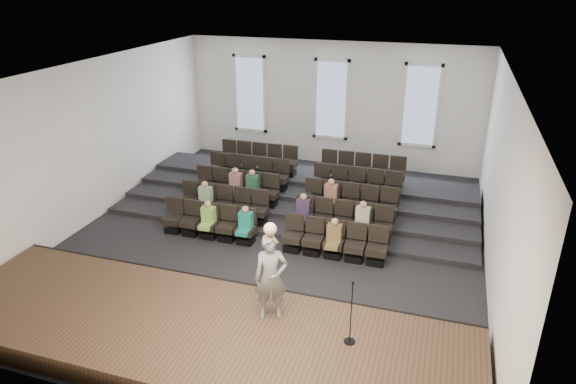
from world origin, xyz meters
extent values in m
plane|color=black|center=(0.00, 0.00, 0.00)|extent=(14.00, 14.00, 0.00)
cube|color=white|center=(0.00, 0.00, 5.01)|extent=(12.00, 14.00, 0.02)
cube|color=white|center=(0.00, 7.02, 2.50)|extent=(12.00, 0.04, 5.00)
cube|color=white|center=(0.00, -7.02, 2.50)|extent=(12.00, 0.04, 5.00)
cube|color=white|center=(-6.02, 0.00, 2.50)|extent=(0.04, 14.00, 5.00)
cube|color=white|center=(6.02, 0.00, 2.50)|extent=(0.04, 14.00, 5.00)
cube|color=#49301F|center=(0.00, -5.10, 0.25)|extent=(11.80, 3.60, 0.50)
cube|color=black|center=(0.00, -3.33, 0.25)|extent=(11.80, 0.06, 0.52)
cube|color=black|center=(0.00, 2.33, 0.07)|extent=(11.80, 4.80, 0.15)
cube|color=black|center=(0.00, 2.85, 0.15)|extent=(11.80, 3.75, 0.30)
cube|color=black|center=(0.00, 3.38, 0.22)|extent=(11.80, 2.70, 0.45)
cube|color=black|center=(0.00, 3.90, 0.30)|extent=(11.80, 1.65, 0.60)
cube|color=black|center=(-3.13, -0.60, 0.10)|extent=(0.47, 0.43, 0.20)
cube|color=black|center=(-3.13, -0.60, 0.41)|extent=(0.55, 0.50, 0.19)
cube|color=black|center=(-3.13, -0.39, 0.82)|extent=(0.55, 0.08, 0.50)
cube|color=black|center=(-2.53, -0.60, 0.10)|extent=(0.47, 0.43, 0.20)
cube|color=black|center=(-2.53, -0.60, 0.41)|extent=(0.55, 0.50, 0.19)
cube|color=black|center=(-2.53, -0.39, 0.82)|extent=(0.55, 0.08, 0.50)
cube|color=black|center=(-1.93, -0.60, 0.10)|extent=(0.47, 0.43, 0.20)
cube|color=black|center=(-1.93, -0.60, 0.41)|extent=(0.55, 0.50, 0.19)
cube|color=black|center=(-1.93, -0.39, 0.82)|extent=(0.55, 0.08, 0.50)
cube|color=black|center=(-1.33, -0.60, 0.10)|extent=(0.47, 0.43, 0.20)
cube|color=black|center=(-1.33, -0.60, 0.41)|extent=(0.55, 0.50, 0.19)
cube|color=black|center=(-1.33, -0.39, 0.82)|extent=(0.55, 0.08, 0.50)
cube|color=black|center=(-0.73, -0.60, 0.10)|extent=(0.47, 0.43, 0.20)
cube|color=black|center=(-0.73, -0.60, 0.41)|extent=(0.55, 0.50, 0.19)
cube|color=black|center=(-0.73, -0.39, 0.82)|extent=(0.55, 0.08, 0.50)
cube|color=black|center=(0.73, -0.60, 0.10)|extent=(0.47, 0.43, 0.20)
cube|color=black|center=(0.73, -0.60, 0.41)|extent=(0.55, 0.50, 0.19)
cube|color=black|center=(0.73, -0.39, 0.82)|extent=(0.55, 0.08, 0.50)
cube|color=black|center=(1.33, -0.60, 0.10)|extent=(0.47, 0.43, 0.20)
cube|color=black|center=(1.33, -0.60, 0.41)|extent=(0.55, 0.50, 0.19)
cube|color=black|center=(1.33, -0.39, 0.82)|extent=(0.55, 0.08, 0.50)
cube|color=black|center=(1.93, -0.60, 0.10)|extent=(0.47, 0.43, 0.20)
cube|color=black|center=(1.93, -0.60, 0.41)|extent=(0.55, 0.50, 0.19)
cube|color=black|center=(1.93, -0.39, 0.82)|extent=(0.55, 0.08, 0.50)
cube|color=black|center=(2.53, -0.60, 0.10)|extent=(0.47, 0.43, 0.20)
cube|color=black|center=(2.53, -0.60, 0.41)|extent=(0.55, 0.50, 0.19)
cube|color=black|center=(2.53, -0.39, 0.82)|extent=(0.55, 0.08, 0.50)
cube|color=black|center=(3.13, -0.60, 0.10)|extent=(0.47, 0.43, 0.20)
cube|color=black|center=(3.13, -0.60, 0.41)|extent=(0.55, 0.50, 0.19)
cube|color=black|center=(3.13, -0.39, 0.82)|extent=(0.55, 0.08, 0.50)
cube|color=black|center=(-3.13, 0.45, 0.25)|extent=(0.47, 0.43, 0.20)
cube|color=black|center=(-3.13, 0.45, 0.56)|extent=(0.55, 0.50, 0.19)
cube|color=black|center=(-3.13, 0.66, 0.97)|extent=(0.55, 0.08, 0.50)
cube|color=black|center=(-2.53, 0.45, 0.25)|extent=(0.47, 0.43, 0.20)
cube|color=black|center=(-2.53, 0.45, 0.56)|extent=(0.55, 0.50, 0.19)
cube|color=black|center=(-2.53, 0.66, 0.97)|extent=(0.55, 0.08, 0.50)
cube|color=black|center=(-1.93, 0.45, 0.25)|extent=(0.47, 0.43, 0.20)
cube|color=black|center=(-1.93, 0.45, 0.56)|extent=(0.55, 0.50, 0.19)
cube|color=black|center=(-1.93, 0.66, 0.97)|extent=(0.55, 0.08, 0.50)
cube|color=black|center=(-1.33, 0.45, 0.25)|extent=(0.47, 0.43, 0.20)
cube|color=black|center=(-1.33, 0.45, 0.56)|extent=(0.55, 0.50, 0.19)
cube|color=black|center=(-1.33, 0.66, 0.97)|extent=(0.55, 0.08, 0.50)
cube|color=black|center=(-0.73, 0.45, 0.25)|extent=(0.47, 0.43, 0.20)
cube|color=black|center=(-0.73, 0.45, 0.56)|extent=(0.55, 0.50, 0.19)
cube|color=black|center=(-0.73, 0.66, 0.97)|extent=(0.55, 0.08, 0.50)
cube|color=black|center=(0.73, 0.45, 0.25)|extent=(0.47, 0.43, 0.20)
cube|color=black|center=(0.73, 0.45, 0.56)|extent=(0.55, 0.50, 0.19)
cube|color=black|center=(0.73, 0.66, 0.97)|extent=(0.55, 0.08, 0.50)
cube|color=black|center=(1.33, 0.45, 0.25)|extent=(0.47, 0.43, 0.20)
cube|color=black|center=(1.33, 0.45, 0.56)|extent=(0.55, 0.50, 0.19)
cube|color=black|center=(1.33, 0.66, 0.97)|extent=(0.55, 0.08, 0.50)
cube|color=black|center=(1.93, 0.45, 0.25)|extent=(0.47, 0.43, 0.20)
cube|color=black|center=(1.93, 0.45, 0.56)|extent=(0.55, 0.50, 0.19)
cube|color=black|center=(1.93, 0.66, 0.97)|extent=(0.55, 0.08, 0.50)
cube|color=black|center=(2.53, 0.45, 0.25)|extent=(0.47, 0.43, 0.20)
cube|color=black|center=(2.53, 0.45, 0.56)|extent=(0.55, 0.50, 0.19)
cube|color=black|center=(2.53, 0.66, 0.97)|extent=(0.55, 0.08, 0.50)
cube|color=black|center=(3.13, 0.45, 0.25)|extent=(0.47, 0.43, 0.20)
cube|color=black|center=(3.13, 0.45, 0.56)|extent=(0.55, 0.50, 0.19)
cube|color=black|center=(3.13, 0.66, 0.97)|extent=(0.55, 0.08, 0.50)
cube|color=black|center=(-3.13, 1.50, 0.40)|extent=(0.47, 0.42, 0.20)
cube|color=black|center=(-3.13, 1.50, 0.71)|extent=(0.55, 0.50, 0.19)
cube|color=black|center=(-3.13, 1.71, 1.12)|extent=(0.55, 0.08, 0.50)
cube|color=black|center=(-2.53, 1.50, 0.40)|extent=(0.47, 0.42, 0.20)
cube|color=black|center=(-2.53, 1.50, 0.71)|extent=(0.55, 0.50, 0.19)
cube|color=black|center=(-2.53, 1.71, 1.12)|extent=(0.55, 0.08, 0.50)
cube|color=black|center=(-1.93, 1.50, 0.40)|extent=(0.47, 0.42, 0.20)
cube|color=black|center=(-1.93, 1.50, 0.71)|extent=(0.55, 0.50, 0.19)
cube|color=black|center=(-1.93, 1.71, 1.12)|extent=(0.55, 0.08, 0.50)
cube|color=black|center=(-1.33, 1.50, 0.40)|extent=(0.47, 0.42, 0.20)
cube|color=black|center=(-1.33, 1.50, 0.71)|extent=(0.55, 0.50, 0.19)
cube|color=black|center=(-1.33, 1.71, 1.12)|extent=(0.55, 0.08, 0.50)
cube|color=black|center=(-0.73, 1.50, 0.40)|extent=(0.47, 0.42, 0.20)
cube|color=black|center=(-0.73, 1.50, 0.71)|extent=(0.55, 0.50, 0.19)
cube|color=black|center=(-0.73, 1.71, 1.12)|extent=(0.55, 0.08, 0.50)
cube|color=black|center=(0.73, 1.50, 0.40)|extent=(0.47, 0.42, 0.20)
cube|color=black|center=(0.73, 1.50, 0.71)|extent=(0.55, 0.50, 0.19)
cube|color=black|center=(0.73, 1.71, 1.12)|extent=(0.55, 0.08, 0.50)
cube|color=black|center=(1.33, 1.50, 0.40)|extent=(0.47, 0.42, 0.20)
cube|color=black|center=(1.33, 1.50, 0.71)|extent=(0.55, 0.50, 0.19)
cube|color=black|center=(1.33, 1.71, 1.12)|extent=(0.55, 0.08, 0.50)
cube|color=black|center=(1.93, 1.50, 0.40)|extent=(0.47, 0.42, 0.20)
cube|color=black|center=(1.93, 1.50, 0.71)|extent=(0.55, 0.50, 0.19)
cube|color=black|center=(1.93, 1.71, 1.12)|extent=(0.55, 0.08, 0.50)
cube|color=black|center=(2.53, 1.50, 0.40)|extent=(0.47, 0.42, 0.20)
cube|color=black|center=(2.53, 1.50, 0.71)|extent=(0.55, 0.50, 0.19)
cube|color=black|center=(2.53, 1.71, 1.12)|extent=(0.55, 0.08, 0.50)
cube|color=black|center=(3.13, 1.50, 0.40)|extent=(0.47, 0.42, 0.20)
cube|color=black|center=(3.13, 1.50, 0.71)|extent=(0.55, 0.50, 0.19)
cube|color=black|center=(3.13, 1.71, 1.12)|extent=(0.55, 0.08, 0.50)
cube|color=black|center=(-3.13, 2.55, 0.55)|extent=(0.47, 0.42, 0.20)
cube|color=black|center=(-3.13, 2.55, 0.86)|extent=(0.55, 0.50, 0.19)
cube|color=black|center=(-3.13, 2.76, 1.27)|extent=(0.55, 0.08, 0.50)
cube|color=black|center=(-2.53, 2.55, 0.55)|extent=(0.47, 0.42, 0.20)
cube|color=black|center=(-2.53, 2.55, 0.86)|extent=(0.55, 0.50, 0.19)
cube|color=black|center=(-2.53, 2.76, 1.27)|extent=(0.55, 0.08, 0.50)
cube|color=black|center=(-1.93, 2.55, 0.55)|extent=(0.47, 0.42, 0.20)
cube|color=black|center=(-1.93, 2.55, 0.86)|extent=(0.55, 0.50, 0.19)
cube|color=black|center=(-1.93, 2.76, 1.27)|extent=(0.55, 0.08, 0.50)
cube|color=black|center=(-1.33, 2.55, 0.55)|extent=(0.47, 0.42, 0.20)
cube|color=black|center=(-1.33, 2.55, 0.86)|extent=(0.55, 0.50, 0.19)
cube|color=black|center=(-1.33, 2.76, 1.27)|extent=(0.55, 0.08, 0.50)
cube|color=black|center=(-0.73, 2.55, 0.55)|extent=(0.47, 0.42, 0.20)
cube|color=black|center=(-0.73, 2.55, 0.86)|extent=(0.55, 0.50, 0.19)
cube|color=black|center=(-0.73, 2.76, 1.27)|extent=(0.55, 0.08, 0.50)
cube|color=black|center=(0.73, 2.55, 0.55)|extent=(0.47, 0.42, 0.20)
cube|color=black|center=(0.73, 2.55, 0.86)|extent=(0.55, 0.50, 0.19)
cube|color=black|center=(0.73, 2.76, 1.27)|extent=(0.55, 0.08, 0.50)
cube|color=black|center=(1.33, 2.55, 0.55)|extent=(0.47, 0.42, 0.20)
cube|color=black|center=(1.33, 2.55, 0.86)|extent=(0.55, 0.50, 0.19)
cube|color=black|center=(1.33, 2.76, 1.27)|extent=(0.55, 0.08, 0.50)
cube|color=black|center=(1.93, 2.55, 0.55)|extent=(0.47, 0.42, 0.20)
cube|color=black|center=(1.93, 2.55, 0.86)|extent=(0.55, 0.50, 0.19)
cube|color=black|center=(1.93, 2.76, 1.27)|extent=(0.55, 0.08, 0.50)
cube|color=black|center=(2.53, 2.55, 0.55)|extent=(0.47, 0.42, 0.20)
cube|color=black|center=(2.53, 2.55, 0.86)|extent=(0.55, 0.50, 0.19)
cube|color=black|center=(2.53, 2.76, 1.27)|extent=(0.55, 0.08, 0.50)
cube|color=black|center=(3.13, 2.55, 0.55)|extent=(0.47, 0.42, 0.20)
cube|color=black|center=(3.13, 2.55, 0.86)|extent=(0.55, 0.50, 0.19)
cube|color=black|center=(3.13, 2.76, 1.27)|extent=(0.55, 0.08, 0.50)
cube|color=black|center=(-3.13, 3.60, 0.70)|extent=(0.47, 0.42, 0.20)
cube|color=black|center=(-3.13, 3.60, 1.01)|extent=(0.55, 0.50, 0.19)
cube|color=black|center=(-3.13, 3.81, 1.42)|extent=(0.55, 0.08, 0.50)
cube|color=black|center=(-2.53, 3.60, 0.70)|extent=(0.47, 0.42, 0.20)
cube|color=black|center=(-2.53, 3.60, 1.01)|extent=(0.55, 0.50, 0.19)
cube|color=black|center=(-2.53, 3.81, 1.42)|extent=(0.55, 0.08, 0.50)
cube|color=black|center=(-1.93, 3.60, 0.70)|extent=(0.47, 0.42, 0.20)
cube|color=black|center=(-1.93, 3.60, 1.01)|extent=(0.55, 0.50, 0.19)
cube|color=black|center=(-1.93, 3.81, 1.42)|extent=(0.55, 0.08, 0.50)
cube|color=black|center=(-1.33, 3.60, 0.70)|extent=(0.47, 0.42, 0.20)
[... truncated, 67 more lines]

